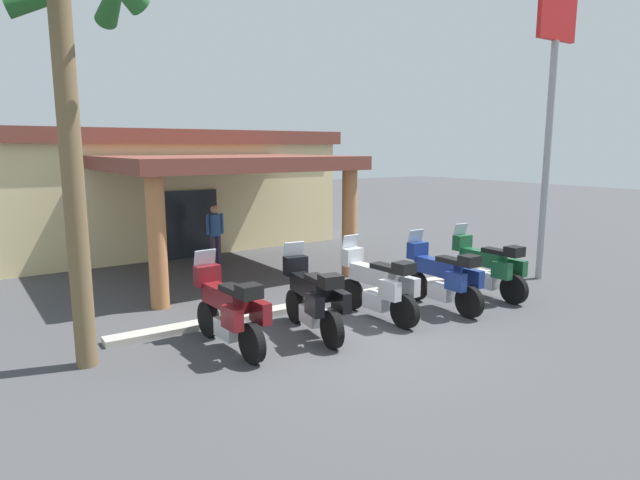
% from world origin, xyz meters
% --- Properties ---
extents(ground_plane, '(80.00, 80.00, 0.00)m').
position_xyz_m(ground_plane, '(0.00, 0.00, 0.00)').
color(ground_plane, '#424244').
extents(motel_building, '(11.71, 11.43, 3.96)m').
position_xyz_m(motel_building, '(-0.08, 11.33, 2.04)').
color(motel_building, beige).
rests_on(motel_building, ground_plane).
extents(motorcycle_maroon, '(0.73, 2.21, 1.61)m').
position_xyz_m(motorcycle_maroon, '(-2.15, 0.75, 0.70)').
color(motorcycle_maroon, black).
rests_on(motorcycle_maroon, ground_plane).
extents(motorcycle_black, '(0.77, 2.21, 1.61)m').
position_xyz_m(motorcycle_black, '(-0.56, 0.59, 0.70)').
color(motorcycle_black, black).
rests_on(motorcycle_black, ground_plane).
extents(motorcycle_silver, '(0.73, 2.21, 1.61)m').
position_xyz_m(motorcycle_silver, '(1.02, 0.67, 0.70)').
color(motorcycle_silver, black).
rests_on(motorcycle_silver, ground_plane).
extents(motorcycle_blue, '(0.70, 2.21, 1.61)m').
position_xyz_m(motorcycle_blue, '(2.61, 0.44, 0.70)').
color(motorcycle_blue, black).
rests_on(motorcycle_blue, ground_plane).
extents(motorcycle_green, '(0.70, 2.21, 1.61)m').
position_xyz_m(motorcycle_green, '(4.19, 0.57, 0.70)').
color(motorcycle_green, black).
rests_on(motorcycle_green, ground_plane).
extents(pedestrian, '(0.53, 0.32, 1.77)m').
position_xyz_m(pedestrian, '(0.21, 7.10, 1.03)').
color(pedestrian, '#3F334C').
rests_on(pedestrian, ground_plane).
extents(palm_tree_roadside, '(2.50, 2.56, 6.51)m').
position_xyz_m(palm_tree_roadside, '(-4.34, 1.36, 4.81)').
color(palm_tree_roadside, brown).
rests_on(palm_tree_roadside, ground_plane).
extents(roadside_sign, '(1.40, 0.18, 7.09)m').
position_xyz_m(roadside_sign, '(6.72, 0.96, 4.72)').
color(roadside_sign, '#99999E').
rests_on(roadside_sign, ground_plane).
extents(curb_strip, '(9.92, 0.36, 0.12)m').
position_xyz_m(curb_strip, '(1.02, 2.08, 0.06)').
color(curb_strip, '#ADA89E').
rests_on(curb_strip, ground_plane).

